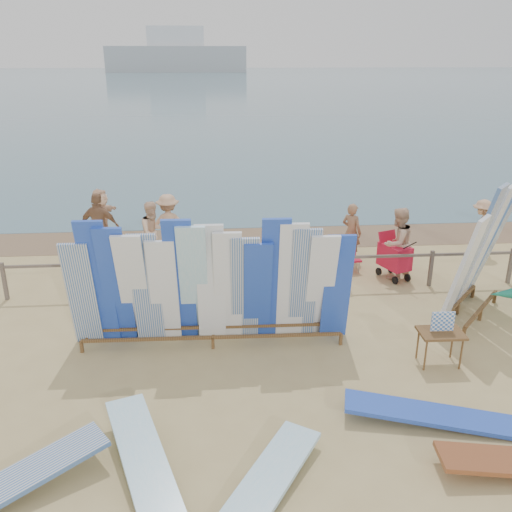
{
  "coord_description": "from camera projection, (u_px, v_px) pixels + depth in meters",
  "views": [
    {
      "loc": [
        -1.18,
        -8.78,
        5.29
      ],
      "look_at": [
        -0.27,
        2.6,
        1.05
      ],
      "focal_mm": 38.0,
      "sensor_mm": 36.0,
      "label": 1
    }
  ],
  "objects": [
    {
      "name": "beach_chair_left",
      "position": [
        276.0,
        264.0,
        13.83
      ],
      "size": [
        0.82,
        0.83,
        0.94
      ],
      "rotation": [
        0.0,
        0.0,
        -0.53
      ],
      "color": "red",
      "rests_on": "ground"
    },
    {
      "name": "flat_board_a",
      "position": [
        147.0,
        478.0,
        7.2
      ],
      "size": [
        1.44,
        2.72,
        0.41
      ],
      "primitive_type": "cube",
      "rotation": [
        0.13,
        0.0,
        0.35
      ],
      "color": "#8FCAE5",
      "rests_on": "ground"
    },
    {
      "name": "flat_board_e",
      "position": [
        5.0,
        501.0,
        6.84
      ],
      "size": [
        2.53,
        1.99,
        0.41
      ],
      "primitive_type": "cube",
      "rotation": [
        0.13,
        0.0,
        -0.97
      ],
      "color": "silver",
      "rests_on": "ground"
    },
    {
      "name": "beachgoer_extra_1",
      "position": [
        100.0,
        227.0,
        14.61
      ],
      "size": [
        1.16,
        0.65,
        1.86
      ],
      "primitive_type": "imported",
      "rotation": [
        0.0,
        0.0,
        2.97
      ],
      "color": "#8C6042",
      "rests_on": "ground"
    },
    {
      "name": "ground",
      "position": [
        282.0,
        356.0,
        10.13
      ],
      "size": [
        160.0,
        160.0,
        0.0
      ],
      "primitive_type": "plane",
      "color": "tan",
      "rests_on": "ground"
    },
    {
      "name": "beachgoer_7",
      "position": [
        351.0,
        232.0,
        14.62
      ],
      "size": [
        0.64,
        0.64,
        1.59
      ],
      "primitive_type": "imported",
      "rotation": [
        0.0,
        0.0,
        2.35
      ],
      "color": "#8C6042",
      "rests_on": "ground"
    },
    {
      "name": "side_surfboard_rack",
      "position": [
        477.0,
        257.0,
        11.18
      ],
      "size": [
        2.34,
        2.48,
        3.0
      ],
      "rotation": [
        0.0,
        0.0,
        0.84
      ],
      "color": "brown",
      "rests_on": "ground"
    },
    {
      "name": "ocean",
      "position": [
        216.0,
        79.0,
        129.73
      ],
      "size": [
        320.0,
        240.0,
        0.02
      ],
      "primitive_type": "cube",
      "color": "#406373",
      "rests_on": "ground"
    },
    {
      "name": "fence",
      "position": [
        266.0,
        266.0,
        12.71
      ],
      "size": [
        12.08,
        0.08,
        0.9
      ],
      "color": "#685A4E",
      "rests_on": "ground"
    },
    {
      "name": "beachgoer_2",
      "position": [
        153.0,
        232.0,
        14.44
      ],
      "size": [
        0.89,
        0.82,
        1.69
      ],
      "primitive_type": "imported",
      "rotation": [
        0.0,
        0.0,
        0.68
      ],
      "color": "beige",
      "rests_on": "ground"
    },
    {
      "name": "distant_ship",
      "position": [
        176.0,
        55.0,
        175.58
      ],
      "size": [
        45.0,
        8.0,
        14.0
      ],
      "color": "#999EA3",
      "rests_on": "ocean"
    },
    {
      "name": "stroller",
      "position": [
        394.0,
        261.0,
        13.52
      ],
      "size": [
        0.85,
        0.99,
        1.15
      ],
      "rotation": [
        0.0,
        0.0,
        0.37
      ],
      "color": "red",
      "rests_on": "ground"
    },
    {
      "name": "beachgoer_9",
      "position": [
        481.0,
        227.0,
        15.15
      ],
      "size": [
        0.93,
        1.05,
        1.55
      ],
      "primitive_type": "imported",
      "rotation": [
        0.0,
        0.0,
        4.08
      ],
      "color": "tan",
      "rests_on": "ground"
    },
    {
      "name": "main_surfboard_rack",
      "position": [
        211.0,
        288.0,
        10.18
      ],
      "size": [
        5.34,
        0.89,
        2.64
      ],
      "rotation": [
        0.0,
        0.0,
        -0.02
      ],
      "color": "brown",
      "rests_on": "ground"
    },
    {
      "name": "beachgoer_3",
      "position": [
        169.0,
        225.0,
        15.05
      ],
      "size": [
        1.16,
        0.59,
        1.73
      ],
      "primitive_type": "imported",
      "rotation": [
        0.0,
        0.0,
        3.26
      ],
      "color": "tan",
      "rests_on": "ground"
    },
    {
      "name": "flat_board_d",
      "position": [
        433.0,
        422.0,
        8.3
      ],
      "size": [
        2.75,
        1.2,
        0.27
      ],
      "primitive_type": "cube",
      "rotation": [
        0.08,
        0.0,
        1.32
      ],
      "color": "blue",
      "rests_on": "ground"
    },
    {
      "name": "flat_board_b",
      "position": [
        258.0,
        502.0,
        6.82
      ],
      "size": [
        1.97,
        2.55,
        0.24
      ],
      "primitive_type": "cube",
      "rotation": [
        0.06,
        0.0,
        -0.59
      ],
      "color": "#8FCAE5",
      "rests_on": "ground"
    },
    {
      "name": "vendor_table",
      "position": [
        439.0,
        347.0,
        9.77
      ],
      "size": [
        0.8,
        0.57,
        1.04
      ],
      "rotation": [
        0.0,
        0.0,
        -0.02
      ],
      "color": "brown",
      "rests_on": "ground"
    },
    {
      "name": "beach_chair_right",
      "position": [
        347.0,
        261.0,
        14.09
      ],
      "size": [
        0.64,
        0.66,
        0.89
      ],
      "rotation": [
        0.0,
        0.0,
        0.14
      ],
      "color": "red",
      "rests_on": "ground"
    },
    {
      "name": "beachgoer_11",
      "position": [
        102.0,
        216.0,
        16.04
      ],
      "size": [
        0.69,
        1.57,
        1.63
      ],
      "primitive_type": "imported",
      "rotation": [
        0.0,
        0.0,
        1.44
      ],
      "color": "beige",
      "rests_on": "ground"
    },
    {
      "name": "beachgoer_8",
      "position": [
        397.0,
        243.0,
        13.43
      ],
      "size": [
        0.97,
        0.83,
        1.81
      ],
      "primitive_type": "imported",
      "rotation": [
        0.0,
        0.0,
        3.71
      ],
      "color": "beige",
      "rests_on": "ground"
    },
    {
      "name": "wet_sand_strip",
      "position": [
        253.0,
        236.0,
        16.86
      ],
      "size": [
        40.0,
        2.6,
        0.01
      ],
      "primitive_type": "cube",
      "color": "brown",
      "rests_on": "ground"
    }
  ]
}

